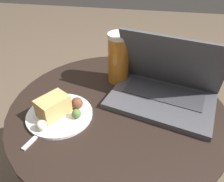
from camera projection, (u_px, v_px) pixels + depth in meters
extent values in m
cylinder|color=#9E9EA3|center=(116.00, 158.00, 0.86)|extent=(0.09, 0.09, 0.50)
cylinder|color=black|center=(117.00, 107.00, 0.71)|extent=(0.69, 0.69, 0.02)
cube|color=#47474C|center=(161.00, 101.00, 0.71)|extent=(0.37, 0.29, 0.02)
cube|color=#333338|center=(164.00, 93.00, 0.72)|extent=(0.27, 0.17, 0.00)
cube|color=#47474C|center=(171.00, 62.00, 0.69)|extent=(0.34, 0.17, 0.20)
cube|color=#19234C|center=(170.00, 63.00, 0.69)|extent=(0.31, 0.15, 0.18)
cylinder|color=#C6701E|center=(119.00, 60.00, 0.77)|extent=(0.08, 0.08, 0.17)
cylinder|color=white|center=(119.00, 36.00, 0.72)|extent=(0.08, 0.08, 0.01)
cylinder|color=silver|center=(60.00, 114.00, 0.66)|extent=(0.20, 0.20, 0.01)
cube|color=tan|center=(53.00, 106.00, 0.64)|extent=(0.10, 0.11, 0.06)
sphere|color=#4C6B33|center=(76.00, 114.00, 0.64)|extent=(0.03, 0.03, 0.03)
sphere|color=brown|center=(77.00, 103.00, 0.67)|extent=(0.04, 0.04, 0.04)
sphere|color=beige|center=(41.00, 125.00, 0.60)|extent=(0.03, 0.03, 0.03)
cube|color=#B2B2B7|center=(41.00, 132.00, 0.60)|extent=(0.05, 0.13, 0.00)
cube|color=#B2B2B7|center=(62.00, 112.00, 0.67)|extent=(0.04, 0.06, 0.00)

